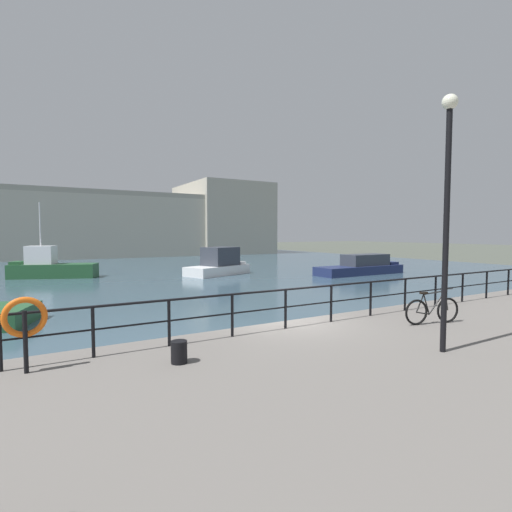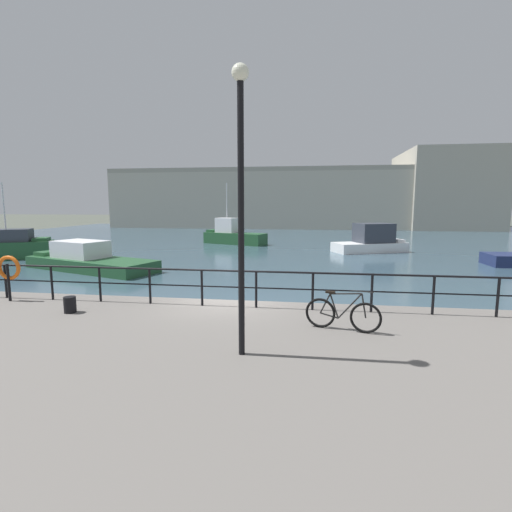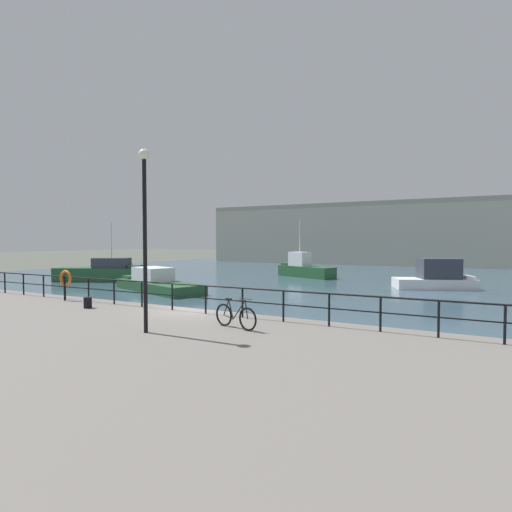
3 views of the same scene
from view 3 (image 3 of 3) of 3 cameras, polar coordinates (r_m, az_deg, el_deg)
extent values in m
plane|color=#4C5147|center=(16.64, -8.61, -11.01)|extent=(240.00, 240.00, 0.00)
cube|color=#385160|center=(44.45, 15.17, -2.74)|extent=(80.00, 60.00, 0.01)
cube|color=slate|center=(12.08, -27.80, -13.77)|extent=(56.00, 13.00, 1.06)
cube|color=#B2AD9E|center=(69.55, 19.83, 2.69)|extent=(61.44, 15.79, 9.01)
cube|color=gray|center=(62.28, 18.92, 7.24)|extent=(61.44, 0.60, 0.70)
cube|color=#23512D|center=(41.59, 7.19, -2.23)|extent=(6.71, 4.19, 1.12)
cube|color=silver|center=(42.16, 6.25, -0.41)|extent=(2.41, 2.08, 1.46)
cube|color=#23512D|center=(43.43, 4.56, -1.13)|extent=(1.22, 1.52, 0.24)
cylinder|color=silver|center=(42.11, 6.27, 2.96)|extent=(0.10, 0.10, 3.49)
cube|color=#23512D|center=(39.71, -21.45, -2.48)|extent=(8.22, 5.15, 1.27)
cube|color=#333842|center=(39.16, -19.93, -0.92)|extent=(3.57, 2.77, 0.91)
cube|color=#23512D|center=(38.34, -16.83, -1.45)|extent=(1.46, 1.66, 0.24)
cylinder|color=silver|center=(39.11, -19.97, 2.18)|extent=(0.10, 0.10, 3.33)
cube|color=#23512D|center=(30.80, -13.74, -4.23)|extent=(9.20, 5.56, 0.71)
cube|color=silver|center=(31.48, -14.51, -2.51)|extent=(3.64, 2.97, 1.03)
cube|color=#23512D|center=(34.03, -16.73, -2.85)|extent=(1.64, 2.16, 0.24)
cube|color=white|center=(34.49, 24.06, -3.61)|extent=(6.42, 4.51, 0.79)
cube|color=#333842|center=(34.50, 24.63, -1.63)|extent=(3.46, 3.04, 1.59)
cube|color=white|center=(35.32, 27.92, -2.70)|extent=(1.31, 1.85, 0.24)
cylinder|color=black|center=(24.72, -32.24, -3.26)|extent=(0.07, 0.07, 1.05)
cylinder|color=black|center=(23.36, -30.28, -3.52)|extent=(0.07, 0.07, 1.05)
cylinder|color=black|center=(22.03, -28.09, -3.81)|extent=(0.07, 0.07, 1.05)
cylinder|color=black|center=(20.74, -25.61, -4.13)|extent=(0.07, 0.07, 1.05)
cylinder|color=black|center=(19.49, -22.80, -4.48)|extent=(0.07, 0.07, 1.05)
cylinder|color=black|center=(18.29, -19.62, -4.87)|extent=(0.07, 0.07, 1.05)
cylinder|color=black|center=(17.16, -16.00, -5.29)|extent=(0.07, 0.07, 1.05)
cylinder|color=black|center=(16.11, -11.88, -5.74)|extent=(0.07, 0.07, 1.05)
cylinder|color=black|center=(15.15, -7.21, -6.21)|extent=(0.07, 0.07, 1.05)
cylinder|color=black|center=(14.31, -1.94, -6.70)|extent=(0.07, 0.07, 1.05)
cylinder|color=black|center=(13.60, 3.94, -7.17)|extent=(0.07, 0.07, 1.05)
cylinder|color=black|center=(13.05, 10.41, -7.61)|extent=(0.07, 0.07, 1.05)
cylinder|color=black|center=(12.68, 17.36, -7.96)|extent=(0.07, 0.07, 1.05)
cylinder|color=black|center=(12.49, 24.64, -8.22)|extent=(0.07, 0.07, 1.05)
cylinder|color=black|center=(12.51, 32.02, -8.34)|extent=(0.07, 0.07, 1.05)
cylinder|color=black|center=(15.55, -9.63, -4.06)|extent=(27.08, 0.06, 0.06)
cylinder|color=black|center=(15.61, -9.62, -5.78)|extent=(27.08, 0.04, 0.04)
torus|color=black|center=(12.24, -1.19, -9.01)|extent=(0.71, 0.24, 0.72)
torus|color=black|center=(12.97, -4.61, -8.38)|extent=(0.71, 0.24, 0.72)
cylinder|color=black|center=(12.45, -2.43, -7.70)|extent=(0.54, 0.17, 0.66)
cylinder|color=black|center=(12.71, -3.60, -7.66)|extent=(0.24, 0.09, 0.58)
cylinder|color=black|center=(12.47, -2.76, -6.35)|extent=(0.71, 0.21, 0.11)
cylinder|color=black|center=(12.83, -3.95, -8.68)|extent=(0.43, 0.14, 0.12)
cylinder|color=black|center=(12.85, -4.27, -7.37)|extent=(0.26, 0.10, 0.51)
cylinder|color=black|center=(12.23, -1.38, -7.69)|extent=(0.14, 0.07, 0.57)
cube|color=black|center=(12.72, -3.92, -6.16)|extent=(0.24, 0.14, 0.05)
cylinder|color=black|center=(12.21, -1.56, -6.13)|extent=(0.51, 0.15, 0.02)
cylinder|color=black|center=(17.69, -22.91, -6.15)|extent=(0.32, 0.32, 0.44)
cylinder|color=black|center=(20.21, -25.68, -4.15)|extent=(0.08, 0.08, 1.15)
torus|color=orange|center=(20.20, -25.57, -2.88)|extent=(0.75, 0.11, 0.75)
cylinder|color=black|center=(12.25, -15.58, 1.31)|extent=(0.12, 0.12, 5.14)
sphere|color=silver|center=(12.50, -15.71, 13.82)|extent=(0.32, 0.32, 0.32)
camera|label=1|loc=(16.46, -48.59, 0.80)|focal=26.99mm
camera|label=2|loc=(7.37, -47.33, 3.06)|focal=26.45mm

